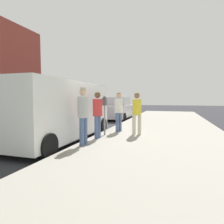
% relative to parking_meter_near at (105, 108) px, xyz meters
% --- Properties ---
extents(ground_plane, '(80.00, 80.00, 0.00)m').
position_rel_parking_meter_near_xyz_m(ground_plane, '(-1.35, -0.72, -1.18)').
color(ground_plane, '#2D2D33').
extents(sidewalk_slab, '(5.00, 32.00, 0.15)m').
position_rel_parking_meter_near_xyz_m(sidewalk_slab, '(2.15, -0.72, -1.11)').
color(sidewalk_slab, '#9E998E').
rests_on(sidewalk_slab, ground).
extents(parking_meter_near, '(0.14, 0.18, 1.52)m').
position_rel_parking_meter_near_xyz_m(parking_meter_near, '(0.00, 0.00, 0.00)').
color(parking_meter_near, gray).
rests_on(parking_meter_near, sidewalk_slab).
extents(pedestrian_in_yellow, '(0.35, 0.34, 1.65)m').
position_rel_parking_meter_near_xyz_m(pedestrian_in_yellow, '(1.18, 0.44, -0.09)').
color(pedestrian_in_yellow, beige).
rests_on(pedestrian_in_yellow, sidewalk_slab).
extents(pedestrian_in_white, '(0.34, 0.35, 1.68)m').
position_rel_parking_meter_near_xyz_m(pedestrian_in_white, '(0.31, 0.92, -0.07)').
color(pedestrian_in_white, '#4C608C').
rests_on(pedestrian_in_white, sidewalk_slab).
extents(pedestrian_in_red, '(0.34, 0.36, 1.67)m').
position_rel_parking_meter_near_xyz_m(pedestrian_in_red, '(-0.03, -0.67, -0.08)').
color(pedestrian_in_red, '#4C608C').
rests_on(pedestrian_in_red, sidewalk_slab).
extents(pedestrian_in_gray, '(0.34, 0.36, 1.75)m').
position_rel_parking_meter_near_xyz_m(pedestrian_in_gray, '(-0.06, -1.76, -0.02)').
color(pedestrian_in_gray, '#4C608C').
rests_on(pedestrian_in_gray, sidewalk_slab).
extents(parked_van, '(2.14, 5.21, 2.15)m').
position_rel_parking_meter_near_xyz_m(parked_van, '(-1.50, -0.82, -0.03)').
color(parked_van, white).
rests_on(parked_van, ground).
extents(parked_sedan_ahead, '(1.94, 4.40, 1.65)m').
position_rel_parking_meter_near_xyz_m(parked_sedan_ahead, '(-1.50, 7.27, -0.43)').
color(parked_sedan_ahead, '#BCBCC1').
rests_on(parked_sedan_ahead, ground).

